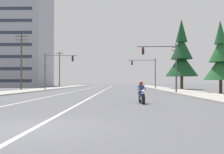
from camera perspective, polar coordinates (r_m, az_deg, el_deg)
ground_plane at (r=8.70m, az=-16.25°, el=-10.42°), size 400.00×400.00×0.00m
lane_stripe_center at (r=53.25m, az=-1.23°, el=-2.56°), size 0.16×100.00×0.01m
lane_stripe_left at (r=53.62m, az=-5.68°, el=-2.55°), size 0.16×100.00×0.01m
sidewalk_kerb_right at (r=48.98m, az=11.91°, el=-2.60°), size 4.40×110.00×0.14m
sidewalk_kerb_left at (r=50.18m, az=-14.63°, el=-2.55°), size 4.40×110.00×0.14m
motorcycle_with_rider at (r=17.78m, az=6.32°, el=-3.73°), size 0.70×2.19×1.46m
traffic_signal_near_right at (r=34.01m, az=11.19°, el=3.50°), size 4.90×0.38×6.20m
traffic_signal_near_left at (r=45.96m, az=-12.14°, el=2.38°), size 5.60×0.37×6.20m
traffic_signal_mid_right at (r=54.95m, az=7.52°, el=1.81°), size 5.64×0.42×6.20m
utility_pole_left_near at (r=51.25m, az=-18.77°, el=3.52°), size 2.32×0.26×10.09m
utility_pole_right_far at (r=59.34m, az=13.60°, el=2.45°), size 2.08×0.26×9.28m
utility_pole_left_far at (r=78.42m, az=-11.13°, el=1.90°), size 2.26×0.26×10.06m
conifer_tree_right_verge_near at (r=35.01m, az=22.13°, el=3.41°), size 4.05×4.05×8.92m
conifer_tree_right_verge_far at (r=53.14m, az=14.62°, el=4.14°), size 6.14×6.14×13.50m
apartment_building_far_left_block at (r=92.61m, az=-20.81°, el=7.97°), size 23.84×18.27×31.61m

